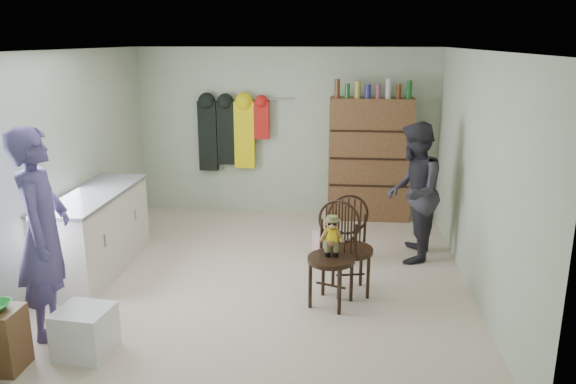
# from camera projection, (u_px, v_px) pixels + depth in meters

# --- Properties ---
(ground_plane) EXTENTS (5.00, 5.00, 0.00)m
(ground_plane) POSITION_uv_depth(u_px,v_px,m) (264.00, 276.00, 6.38)
(ground_plane) COLOR beige
(ground_plane) RESTS_ON ground
(room_walls) EXTENTS (5.00, 5.00, 5.00)m
(room_walls) POSITION_uv_depth(u_px,v_px,m) (269.00, 131.00, 6.47)
(room_walls) COLOR #B7C4A4
(room_walls) RESTS_ON ground
(counter) EXTENTS (0.64, 1.86, 0.94)m
(counter) POSITION_uv_depth(u_px,v_px,m) (96.00, 232.00, 6.44)
(counter) COLOR silver
(counter) RESTS_ON ground
(plastic_tub) EXTENTS (0.47, 0.46, 0.41)m
(plastic_tub) POSITION_uv_depth(u_px,v_px,m) (85.00, 331.00, 4.77)
(plastic_tub) COLOR white
(plastic_tub) RESTS_ON ground
(chair_front) EXTENTS (0.61, 0.61, 1.06)m
(chair_front) POSITION_uv_depth(u_px,v_px,m) (334.00, 246.00, 5.60)
(chair_front) COLOR black
(chair_front) RESTS_ON ground
(chair_far) EXTENTS (0.54, 0.54, 1.03)m
(chair_far) POSITION_uv_depth(u_px,v_px,m) (350.00, 241.00, 5.89)
(chair_far) COLOR black
(chair_far) RESTS_ON ground
(striped_bag) EXTENTS (0.44, 0.39, 0.39)m
(striped_bag) POSITION_uv_depth(u_px,v_px,m) (330.00, 247.00, 6.74)
(striped_bag) COLOR #E57C72
(striped_bag) RESTS_ON ground
(person_left) EXTENTS (0.61, 0.78, 1.90)m
(person_left) POSITION_uv_depth(u_px,v_px,m) (43.00, 233.00, 4.95)
(person_left) COLOR #4D447D
(person_left) RESTS_ON ground
(person_right) EXTENTS (0.78, 0.92, 1.69)m
(person_right) POSITION_uv_depth(u_px,v_px,m) (413.00, 192.00, 6.68)
(person_right) COLOR #2D2B33
(person_right) RESTS_ON ground
(dresser) EXTENTS (1.20, 0.39, 2.08)m
(dresser) POSITION_uv_depth(u_px,v_px,m) (370.00, 159.00, 8.22)
(dresser) COLOR brown
(dresser) RESTS_ON ground
(coat_rack) EXTENTS (1.42, 0.12, 1.09)m
(coat_rack) POSITION_uv_depth(u_px,v_px,m) (231.00, 133.00, 8.41)
(coat_rack) COLOR #99999E
(coat_rack) RESTS_ON ground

